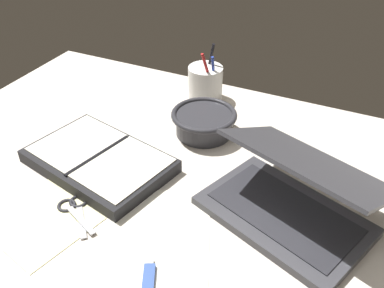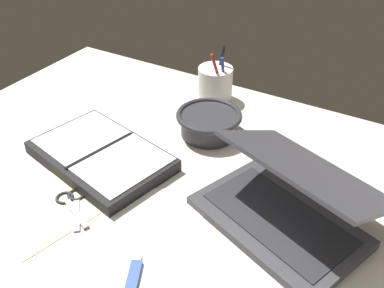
{
  "view_description": "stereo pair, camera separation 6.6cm",
  "coord_description": "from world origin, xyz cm",
  "px_view_note": "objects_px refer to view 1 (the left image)",
  "views": [
    {
      "loc": [
        31.44,
        -60.55,
        63.67
      ],
      "look_at": [
        -1.34,
        8.39,
        9.0
      ],
      "focal_mm": 40.0,
      "sensor_mm": 36.0,
      "label": 1
    },
    {
      "loc": [
        37.25,
        -57.47,
        63.67
      ],
      "look_at": [
        -1.34,
        8.39,
        9.0
      ],
      "focal_mm": 40.0,
      "sensor_mm": 36.0,
      "label": 2
    }
  ],
  "objects_px": {
    "laptop": "(292,197)",
    "pen_cup": "(205,83)",
    "bowl": "(204,122)",
    "planner": "(100,160)",
    "scissors": "(75,207)"
  },
  "relations": [
    {
      "from": "laptop",
      "to": "pen_cup",
      "type": "relative_size",
      "value": 2.44
    },
    {
      "from": "bowl",
      "to": "laptop",
      "type": "bearing_deg",
      "value": -34.84
    },
    {
      "from": "pen_cup",
      "to": "planner",
      "type": "height_order",
      "value": "pen_cup"
    },
    {
      "from": "pen_cup",
      "to": "scissors",
      "type": "relative_size",
      "value": 1.33
    },
    {
      "from": "laptop",
      "to": "scissors",
      "type": "xyz_separation_m",
      "value": [
        -0.4,
        -0.17,
        -0.04
      ]
    },
    {
      "from": "pen_cup",
      "to": "scissors",
      "type": "xyz_separation_m",
      "value": [
        -0.05,
        -0.53,
        -0.05
      ]
    },
    {
      "from": "planner",
      "to": "scissors",
      "type": "bearing_deg",
      "value": -63.21
    },
    {
      "from": "bowl",
      "to": "pen_cup",
      "type": "relative_size",
      "value": 1.05
    },
    {
      "from": "bowl",
      "to": "planner",
      "type": "distance_m",
      "value": 0.28
    },
    {
      "from": "scissors",
      "to": "bowl",
      "type": "bearing_deg",
      "value": 106.27
    },
    {
      "from": "scissors",
      "to": "laptop",
      "type": "bearing_deg",
      "value": 58.65
    },
    {
      "from": "laptop",
      "to": "planner",
      "type": "height_order",
      "value": "laptop"
    },
    {
      "from": "laptop",
      "to": "bowl",
      "type": "relative_size",
      "value": 2.33
    },
    {
      "from": "scissors",
      "to": "pen_cup",
      "type": "bearing_deg",
      "value": 119.23
    },
    {
      "from": "bowl",
      "to": "pen_cup",
      "type": "bearing_deg",
      "value": 112.87
    }
  ]
}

